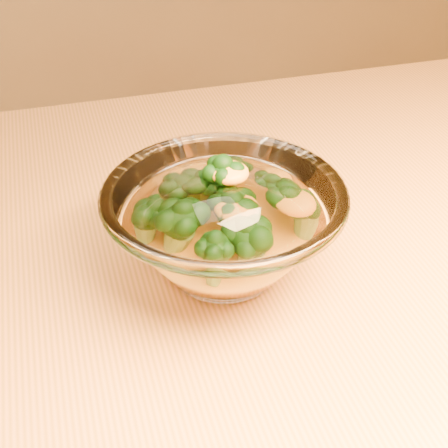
% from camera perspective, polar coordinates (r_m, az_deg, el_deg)
% --- Properties ---
extents(table, '(1.20, 0.80, 0.75)m').
position_cam_1_polar(table, '(0.65, 4.73, -10.07)').
color(table, '#B87037').
rests_on(table, ground).
extents(glass_bowl, '(0.21, 0.21, 0.09)m').
position_cam_1_polar(glass_bowl, '(0.54, 0.00, -0.39)').
color(glass_bowl, white).
rests_on(glass_bowl, table).
extents(cheese_sauce, '(0.11, 0.11, 0.03)m').
position_cam_1_polar(cheese_sauce, '(0.55, 0.00, -2.03)').
color(cheese_sauce, '#FDA615').
rests_on(cheese_sauce, glass_bowl).
extents(broccoli_heap, '(0.15, 0.14, 0.07)m').
position_cam_1_polar(broccoli_heap, '(0.54, -0.12, 1.28)').
color(broccoli_heap, black).
rests_on(broccoli_heap, cheese_sauce).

